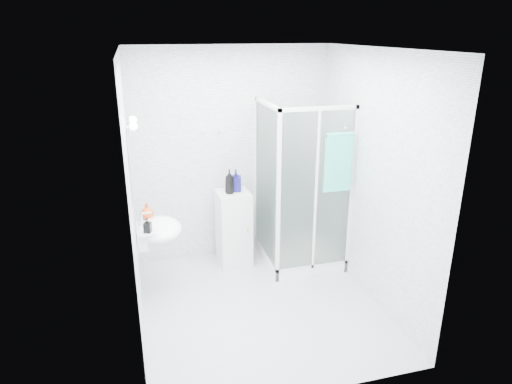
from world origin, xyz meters
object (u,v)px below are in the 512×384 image
object	(u,v)px
wall_basin	(157,230)
storage_cabinet	(234,228)
shower_enclosure	(296,231)
hand_towel	(338,161)
shampoo_bottle_b	(236,180)
soap_dispenser_black	(147,225)
shampoo_bottle_a	(229,182)
soap_dispenser_orange	(147,211)

from	to	relation	value
wall_basin	storage_cabinet	world-z (taller)	wall_basin
shower_enclosure	wall_basin	size ratio (longest dim) A/B	3.57
shower_enclosure	hand_towel	bearing A→B (deg)	-52.54
shampoo_bottle_b	soap_dispenser_black	xyz separation A→B (m)	(-1.07, -0.79, -0.12)
shampoo_bottle_a	soap_dispenser_orange	distance (m)	1.05
shower_enclosure	wall_basin	distance (m)	1.72
hand_towel	shampoo_bottle_a	size ratio (longest dim) A/B	2.27
hand_towel	soap_dispenser_orange	xyz separation A→B (m)	(-2.05, 0.25, -0.46)
hand_towel	storage_cabinet	bearing A→B (deg)	148.08
shampoo_bottle_a	shampoo_bottle_b	bearing A→B (deg)	34.90
storage_cabinet	shampoo_bottle_b	world-z (taller)	shampoo_bottle_b
storage_cabinet	soap_dispenser_orange	xyz separation A→B (m)	(-1.02, -0.39, 0.49)
storage_cabinet	soap_dispenser_black	size ratio (longest dim) A/B	6.10
wall_basin	storage_cabinet	distance (m)	1.14
shampoo_bottle_a	shampoo_bottle_b	world-z (taller)	shampoo_bottle_a
hand_towel	soap_dispenser_black	distance (m)	2.12
soap_dispenser_orange	shower_enclosure	bearing A→B (deg)	5.03
shower_enclosure	storage_cabinet	world-z (taller)	shower_enclosure
hand_towel	soap_dispenser_orange	distance (m)	2.11
soap_dispenser_black	soap_dispenser_orange	bearing A→B (deg)	88.13
shampoo_bottle_a	soap_dispenser_orange	size ratio (longest dim) A/B	1.64
storage_cabinet	shampoo_bottle_b	xyz separation A→B (m)	(0.04, 0.04, 0.60)
wall_basin	soap_dispenser_black	bearing A→B (deg)	-116.71
storage_cabinet	hand_towel	world-z (taller)	hand_towel
wall_basin	soap_dispenser_orange	xyz separation A→B (m)	(-0.08, 0.16, 0.15)
shampoo_bottle_b	soap_dispenser_black	size ratio (longest dim) A/B	1.75
wall_basin	shampoo_bottle_a	xyz separation A→B (m)	(0.89, 0.53, 0.28)
soap_dispenser_orange	hand_towel	bearing A→B (deg)	-6.91
wall_basin	shampoo_bottle_a	size ratio (longest dim) A/B	1.93
shampoo_bottle_b	soap_dispenser_orange	xyz separation A→B (m)	(-1.06, -0.43, -0.11)
shower_enclosure	soap_dispenser_orange	distance (m)	1.82
shower_enclosure	storage_cabinet	distance (m)	0.76
storage_cabinet	soap_dispenser_black	world-z (taller)	soap_dispenser_black
storage_cabinet	soap_dispenser_black	bearing A→B (deg)	-146.59
soap_dispenser_orange	storage_cabinet	bearing A→B (deg)	21.14
wall_basin	shampoo_bottle_b	world-z (taller)	shampoo_bottle_b
shampoo_bottle_b	shampoo_bottle_a	bearing A→B (deg)	-145.10
shampoo_bottle_a	soap_dispenser_orange	xyz separation A→B (m)	(-0.97, -0.37, -0.12)
wall_basin	hand_towel	xyz separation A→B (m)	(1.96, -0.09, 0.62)
shower_enclosure	storage_cabinet	xyz separation A→B (m)	(-0.72, 0.24, 0.02)
wall_basin	soap_dispenser_black	size ratio (longest dim) A/B	3.67
shampoo_bottle_a	shower_enclosure	bearing A→B (deg)	-15.75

